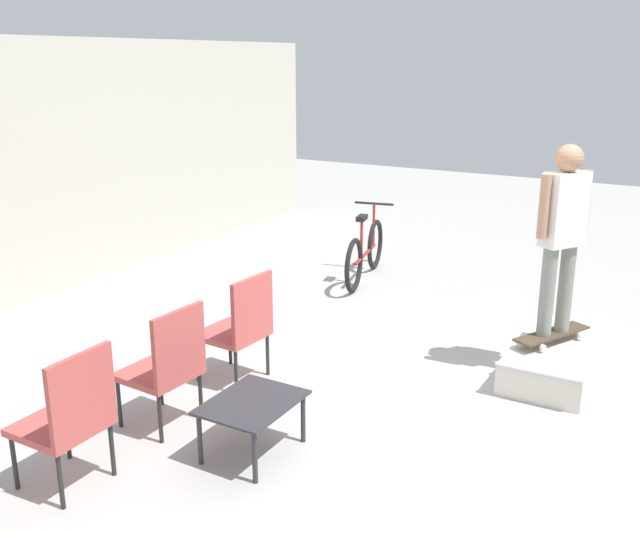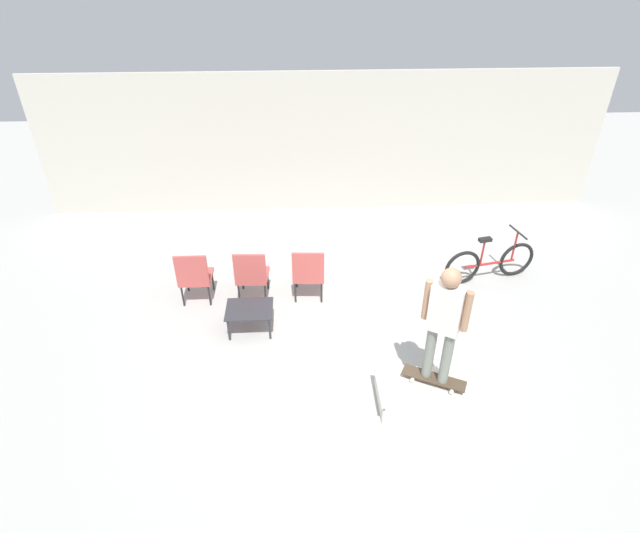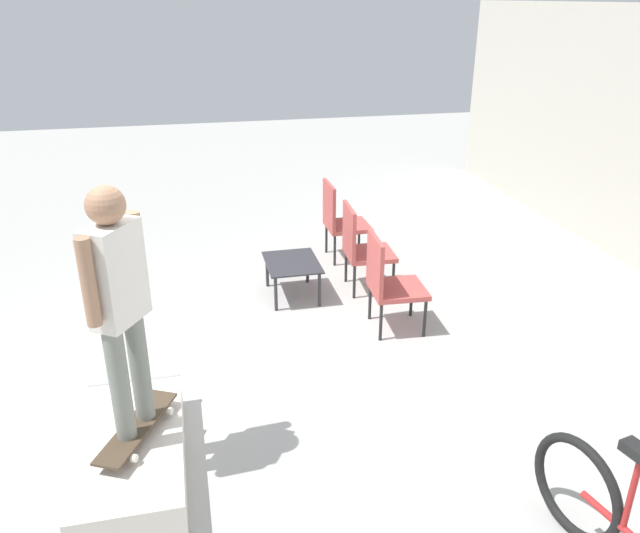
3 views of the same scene
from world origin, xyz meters
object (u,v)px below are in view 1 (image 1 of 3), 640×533
Objects in this scene: coffee_table at (252,408)px; patio_chair_center at (167,363)px; skateboard_on_ramp at (552,334)px; bicycle at (365,253)px; patio_chair_left at (70,414)px; person_skater at (563,225)px; skate_ramp_box at (556,358)px; patio_chair_right at (241,324)px.

patio_chair_center reaches higher than coffee_table.
bicycle is at bearing 84.85° from skateboard_on_ramp.
patio_chair_left and patio_chair_center have the same top height.
person_skater is at bearing -31.59° from coffee_table.
person_skater is 3.52m from patio_chair_center.
skate_ramp_box is 2.03× the size of coffee_table.
person_skater is 1.71× the size of patio_chair_right.
patio_chair_right is (-1.56, 2.38, 0.39)m from skate_ramp_box.
person_skater reaches higher than bicycle.
skate_ramp_box is at bearing -32.60° from coffee_table.
patio_chair_left is at bearing 178.18° from person_skater.
coffee_table is at bearing 43.21° from patio_chair_right.
patio_chair_right is at bearing 156.13° from person_skater.
person_skater is at bearing 127.40° from patio_chair_right.
patio_chair_left is at bearing 140.37° from coffee_table.
person_skater is at bearing -133.52° from bicycle.
person_skater is (0.00, 0.06, 1.23)m from skate_ramp_box.
patio_chair_center is at bearing 173.60° from bicycle.
patio_chair_left is 0.57× the size of bicycle.
coffee_table is 0.73× the size of patio_chair_left.
patio_chair_center is (-2.51, 2.32, -0.84)m from person_skater.
patio_chair_left is at bearing 172.50° from skateboard_on_ramp.
skateboard_on_ramp is at bearing 140.30° from patio_chair_center.
skate_ramp_box is at bearing -68.06° from skateboard_on_ramp.
bicycle is (1.68, 2.78, 0.22)m from skate_ramp_box.
bicycle reaches higher than skateboard_on_ramp.
bicycle is at bearing -171.42° from patio_chair_center.
bicycle reaches higher than coffee_table.
skateboard_on_ramp is 4.15m from patio_chair_left.
patio_chair_right is (-1.56, 2.32, -0.84)m from person_skater.
person_skater reaches higher than skateboard_on_ramp.
patio_chair_center is at bearing 163.68° from skateboard_on_ramp.
skate_ramp_box is 1.49× the size of patio_chair_center.
skateboard_on_ramp is at bearing 85.48° from skate_ramp_box.
coffee_table is (-2.50, 1.60, 0.22)m from skate_ramp_box.
patio_chair_right is 0.57× the size of bicycle.
patio_chair_left reaches higher than coffee_table.
skateboard_on_ramp is 1.01m from person_skater.
skate_ramp_box is at bearing 139.53° from patio_chair_center.
skateboard_on_ramp is 0.48× the size of bicycle.
patio_chair_center is 0.57× the size of bicycle.
patio_chair_left is 1.88m from patio_chair_right.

